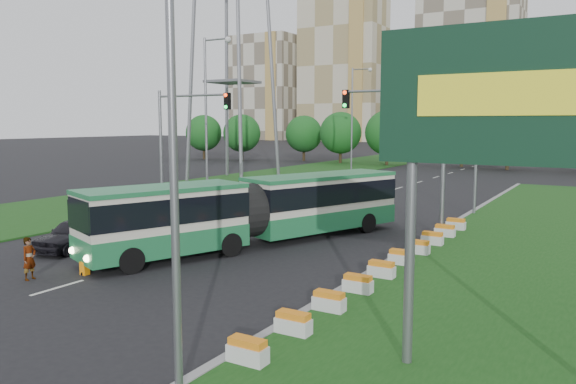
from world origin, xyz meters
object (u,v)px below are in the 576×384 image
Objects in this scene: billboard at (518,110)px; shopping_trolley at (85,268)px; traffic_mast_left at (179,131)px; car_left_near at (75,234)px; car_left_far at (209,200)px; pedestrian at (29,259)px; traffic_mast_median at (413,133)px; articulated_bus at (253,209)px.

billboard reaches higher than shopping_trolley.
car_left_near is at bearing -75.43° from traffic_mast_left.
car_left_far is (0.86, 1.80, -4.62)m from traffic_mast_left.
car_left_far is 17.30m from pedestrian.
traffic_mast_left is 1.81× the size of car_left_far.
shopping_trolley is at bearing -47.31° from pedestrian.
traffic_mast_median and traffic_mast_left have the same top height.
articulated_bus is 10.27m from pedestrian.
car_left_near is 0.97× the size of car_left_far.
car_left_far is at bearing 112.72° from shopping_trolley.
traffic_mast_left reaches higher than car_left_near.
billboard is at bearing -4.77° from shopping_trolley.
shopping_trolley is (4.06, -2.81, -0.47)m from car_left_near.
shopping_trolley is at bearing -62.98° from traffic_mast_left.
billboard reaches higher than car_left_far.
articulated_bus reaches higher than shopping_trolley.
traffic_mast_median reaches higher than articulated_bus.
shopping_trolley is at bearing -120.30° from traffic_mast_median.
articulated_bus is at bearing -53.47° from car_left_far.
car_left_near is at bearing -94.77° from car_left_far.
traffic_mast_left is 11.80m from car_left_near.
car_left_near is at bearing -137.21° from traffic_mast_median.
billboard and traffic_mast_median have the same top height.
traffic_mast_left is at bearing 171.24° from articulated_bus.
car_left_far is (-21.77, 16.81, -5.43)m from billboard.
articulated_bus is (9.32, -5.31, -3.64)m from traffic_mast_left.
articulated_bus is 3.95× the size of car_left_near.
car_left_near reaches higher than shopping_trolley.
traffic_mast_left is at bearing -128.97° from car_left_far.
traffic_mast_left is at bearing 146.45° from billboard.
traffic_mast_median is 1.86× the size of car_left_near.
articulated_bus is 8.45m from car_left_near.
traffic_mast_left is 15.79m from shopping_trolley.
car_left_near is 5.19m from pedestrian.
traffic_mast_median reaches higher than car_left_far.
traffic_mast_median is 19.05m from pedestrian.
car_left_near is 12.45m from car_left_far.
traffic_mast_median is 0.47× the size of articulated_bus.
traffic_mast_median is at bearing 115.03° from billboard.
traffic_mast_left is 1.86× the size of car_left_near.
car_left_near is at bearing -120.85° from articulated_bus.
traffic_mast_median is 15.40× the size of shopping_trolley.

